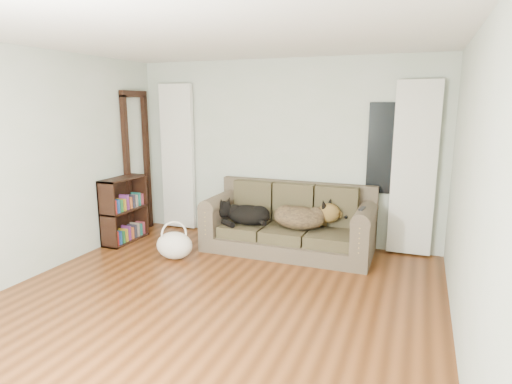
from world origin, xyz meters
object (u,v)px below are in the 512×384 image
(dog_black_lab, at_px, (245,215))
(bookshelf, at_px, (124,208))
(sofa, at_px, (288,219))
(tote_bag, at_px, (175,247))
(dog_shepherd, at_px, (302,218))

(dog_black_lab, relative_size, bookshelf, 0.67)
(bookshelf, bearing_deg, sofa, 15.16)
(tote_bag, bearing_deg, dog_shepherd, 28.29)
(sofa, xyz_separation_m, tote_bag, (-1.29, -0.81, -0.29))
(tote_bag, bearing_deg, sofa, 32.27)
(dog_black_lab, distance_m, dog_shepherd, 0.79)
(dog_black_lab, xyz_separation_m, bookshelf, (-1.76, -0.35, 0.02))
(dog_shepherd, relative_size, bookshelf, 0.77)
(dog_shepherd, relative_size, tote_bag, 1.50)
(dog_black_lab, relative_size, dog_shepherd, 0.87)
(sofa, height_order, dog_shepherd, sofa)
(tote_bag, relative_size, bookshelf, 0.52)
(dog_black_lab, distance_m, bookshelf, 1.80)
(sofa, height_order, bookshelf, bookshelf)
(dog_black_lab, height_order, bookshelf, bookshelf)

